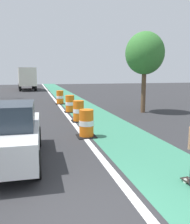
# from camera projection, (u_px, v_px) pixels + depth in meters

# --- Properties ---
(ground_plane) EXTENTS (100.00, 100.00, 0.00)m
(ground_plane) POSITION_uv_depth(u_px,v_px,m) (98.00, 223.00, 3.94)
(ground_plane) COLOR #2D2D30
(bike_lane_strip) EXTENTS (2.50, 80.00, 0.01)m
(bike_lane_strip) POSITION_uv_depth(u_px,v_px,m) (85.00, 110.00, 15.99)
(bike_lane_strip) COLOR #387F60
(bike_lane_strip) RESTS_ON ground
(lane_divider_stripe) EXTENTS (0.20, 80.00, 0.01)m
(lane_divider_stripe) POSITION_uv_depth(u_px,v_px,m) (64.00, 111.00, 15.62)
(lane_divider_stripe) COLOR silver
(lane_divider_stripe) RESTS_ON ground
(parked_sedan_nearest) EXTENTS (2.01, 4.15, 1.70)m
(parked_sedan_nearest) POSITION_uv_depth(u_px,v_px,m) (5.00, 134.00, 6.48)
(parked_sedan_nearest) COLOR silver
(parked_sedan_nearest) RESTS_ON ground
(traffic_barrel_front) EXTENTS (0.73, 0.73, 1.09)m
(traffic_barrel_front) POSITION_uv_depth(u_px,v_px,m) (86.00, 124.00, 9.19)
(traffic_barrel_front) COLOR orange
(traffic_barrel_front) RESTS_ON ground
(traffic_barrel_mid) EXTENTS (0.73, 0.73, 1.09)m
(traffic_barrel_mid) POSITION_uv_depth(u_px,v_px,m) (79.00, 111.00, 12.15)
(traffic_barrel_mid) COLOR orange
(traffic_barrel_mid) RESTS_ON ground
(traffic_barrel_back) EXTENTS (0.73, 0.73, 1.09)m
(traffic_barrel_back) POSITION_uv_depth(u_px,v_px,m) (70.00, 104.00, 15.01)
(traffic_barrel_back) COLOR orange
(traffic_barrel_back) RESTS_ON ground
(traffic_barrel_far) EXTENTS (0.73, 0.73, 1.09)m
(traffic_barrel_far) POSITION_uv_depth(u_px,v_px,m) (60.00, 98.00, 18.96)
(traffic_barrel_far) COLOR orange
(traffic_barrel_far) RESTS_ON ground
(delivery_truck_down_block) EXTENTS (2.81, 7.74, 3.23)m
(delivery_truck_down_block) POSITION_uv_depth(u_px,v_px,m) (27.00, 77.00, 34.46)
(delivery_truck_down_block) COLOR silver
(delivery_truck_down_block) RESTS_ON ground
(street_tree_sidewalk) EXTENTS (2.40, 2.40, 5.00)m
(street_tree_sidewalk) POSITION_uv_depth(u_px,v_px,m) (145.00, 54.00, 14.42)
(street_tree_sidewalk) COLOR brown
(street_tree_sidewalk) RESTS_ON ground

